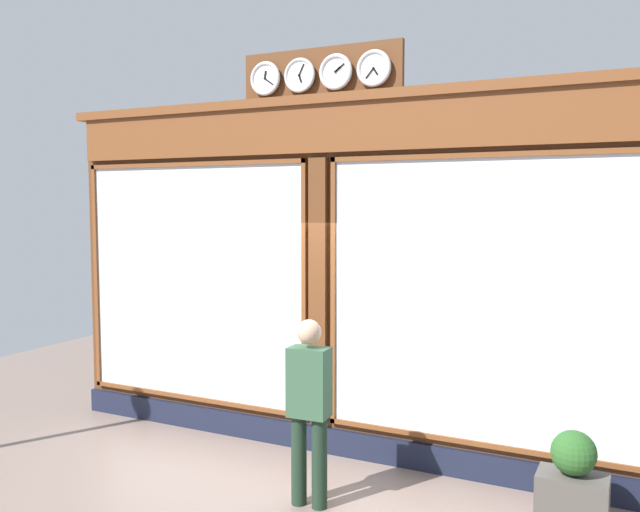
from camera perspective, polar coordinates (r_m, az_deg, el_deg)
name	(u,v)px	position (r m, az deg, el deg)	size (l,w,h in m)	color
shop_facade	(325,274)	(7.24, 0.45, -1.55)	(6.75, 0.42, 4.33)	#5B3319
pedestrian	(309,404)	(6.03, -0.95, -12.60)	(0.37, 0.24, 1.69)	#1C2F21
planter_box	(572,504)	(6.17, 20.82, -19.26)	(0.56, 0.36, 0.49)	#4C4742
planter_shrub	(574,453)	(6.01, 20.94, -15.51)	(0.37, 0.37, 0.37)	#285623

